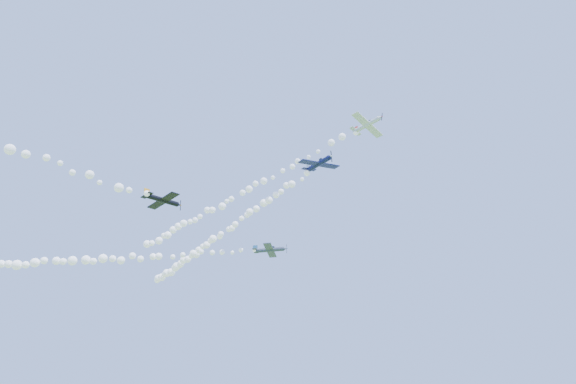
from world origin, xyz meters
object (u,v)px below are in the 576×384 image
Objects in this scene: plane_white at (367,125)px; plane_navy at (319,164)px; plane_black at (163,200)px; plane_grey at (270,250)px.

plane_white is 0.84× the size of plane_navy.
plane_black is (-22.99, -22.54, -16.52)m from plane_white.
plane_white is 1.00× the size of plane_black.
plane_navy is at bearing -20.94° from plane_black.
plane_grey is 38.78m from plane_black.
plane_grey is at bearing 22.97° from plane_black.
plane_grey reaches higher than plane_black.
plane_white is at bearing -52.57° from plane_grey.
plane_white is at bearing -36.33° from plane_black.
plane_navy reaches higher than plane_grey.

